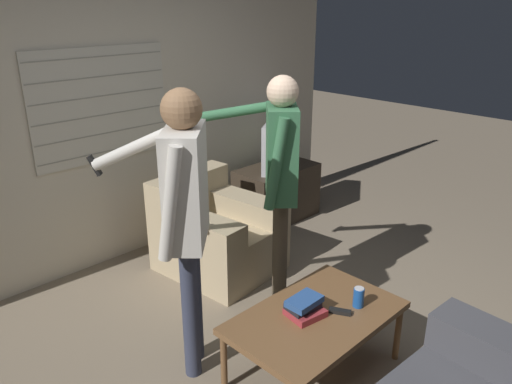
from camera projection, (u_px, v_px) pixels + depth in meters
name	position (u px, v px, depth m)	size (l,w,h in m)	color
ground_plane	(291.00, 357.00, 3.23)	(16.00, 16.00, 0.00)	#7F705B
wall_back	(110.00, 114.00, 4.11)	(5.20, 0.08, 2.55)	beige
armchair_beige	(215.00, 233.00, 4.22)	(0.89, 0.98, 0.79)	tan
coffee_table	(316.00, 320.00, 2.96)	(1.04, 0.65, 0.42)	brown
tv_stand	(277.00, 193.00, 5.18)	(0.85, 0.47, 0.56)	#33281E
tv	(277.00, 144.00, 4.99)	(0.67, 0.54, 0.48)	#B2B2B7
person_left_standing	(184.00, 202.00, 2.77)	(0.50, 0.83, 1.74)	#33384C
person_right_standing	(279.00, 168.00, 3.41)	(0.53, 0.80, 1.71)	#4C4233
book_stack	(304.00, 307.00, 2.92)	(0.23, 0.21, 0.11)	maroon
soda_can	(359.00, 297.00, 3.00)	(0.07, 0.07, 0.13)	#194C9E
spare_remote	(340.00, 311.00, 2.95)	(0.10, 0.13, 0.02)	black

